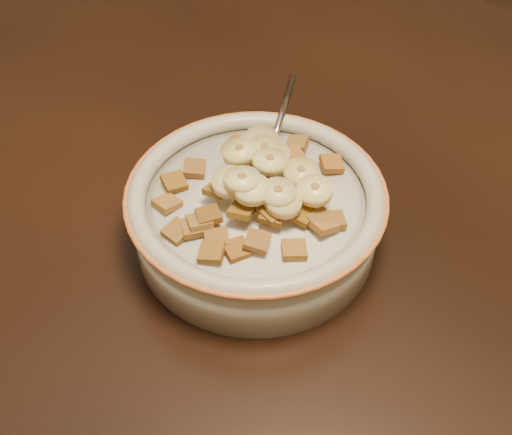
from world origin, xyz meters
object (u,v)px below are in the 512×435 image
Objects in this scene: spoon at (265,170)px; cereal_bowl at (256,220)px; chair at (343,52)px; table at (187,110)px.

cereal_bowl is at bearing 90.00° from spoon.
chair is 3.77× the size of cereal_bowl.
table is at bearing -97.47° from chair.
chair is 15.70× the size of spoon.
chair reaches higher than table.
spoon is at bearing 114.86° from cereal_bowl.
spoon is (-0.01, 0.03, 0.03)m from cereal_bowl.
chair is (-0.17, 0.67, -0.31)m from table.
spoon reaches higher than table.
spoon is (0.37, -0.76, 0.39)m from chair.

